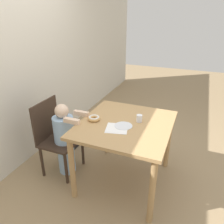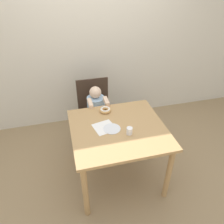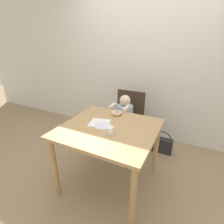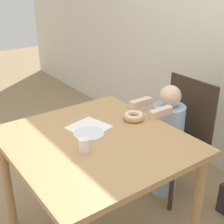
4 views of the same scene
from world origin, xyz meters
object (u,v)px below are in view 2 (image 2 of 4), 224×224
child_figure (97,116)px  chair (95,110)px  cup (129,131)px  donut (105,110)px  handbag (129,120)px

child_figure → chair: bearing=90.0°
chair → cup: bearing=-78.4°
donut → cup: (0.15, -0.47, 0.02)m
chair → handbag: chair is taller
child_figure → cup: child_figure is taller
handbag → chair: bearing=-171.7°
chair → donut: chair is taller
donut → handbag: 1.03m
cup → donut: bearing=108.0°
chair → child_figure: size_ratio=1.00×
chair → cup: (0.20, -0.97, 0.34)m
chair → cup: chair is taller
child_figure → cup: size_ratio=11.51×
donut → handbag: (0.52, 0.59, -0.67)m
donut → handbag: bearing=48.5°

